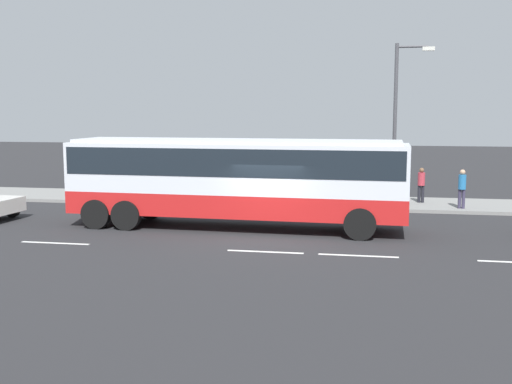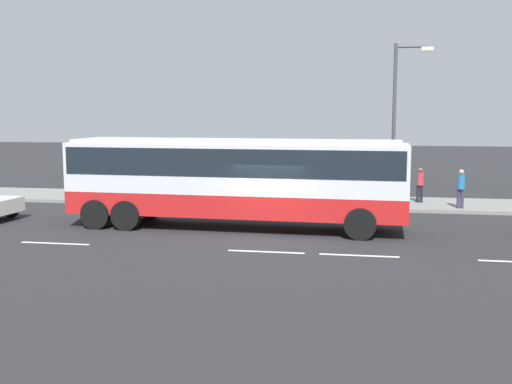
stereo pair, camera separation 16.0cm
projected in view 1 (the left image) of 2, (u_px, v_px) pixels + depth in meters
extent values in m
plane|color=#28282B|center=(267.00, 237.00, 21.33)|extent=(120.00, 120.00, 0.00)
cube|color=gray|center=(295.00, 201.00, 29.31)|extent=(80.00, 4.00, 0.15)
cube|color=white|center=(55.00, 243.00, 20.36)|extent=(2.40, 0.16, 0.01)
cube|color=white|center=(265.00, 252.00, 19.09)|extent=(2.40, 0.16, 0.01)
cube|color=white|center=(358.00, 256.00, 18.58)|extent=(2.40, 0.16, 0.01)
cube|color=red|center=(236.00, 203.00, 22.87)|extent=(12.56, 2.89, 0.83)
cube|color=silver|center=(235.00, 167.00, 22.70)|extent=(12.56, 2.89, 1.80)
cube|color=black|center=(235.00, 160.00, 22.66)|extent=(12.31, 2.92, 0.99)
cube|color=black|center=(408.00, 168.00, 21.39)|extent=(0.19, 2.32, 1.44)
cube|color=silver|center=(235.00, 141.00, 22.57)|extent=(12.05, 2.73, 0.12)
cylinder|color=black|center=(363.00, 213.00, 23.13)|extent=(1.11, 0.33, 1.10)
cylinder|color=black|center=(360.00, 224.00, 20.78)|extent=(1.11, 0.33, 1.10)
cylinder|color=black|center=(151.00, 205.00, 24.90)|extent=(1.11, 0.33, 1.10)
cylinder|color=black|center=(126.00, 215.00, 22.55)|extent=(1.11, 0.33, 1.10)
cylinder|color=black|center=(123.00, 205.00, 25.15)|extent=(1.11, 0.33, 1.10)
cylinder|color=black|center=(96.00, 214.00, 22.80)|extent=(1.11, 0.33, 1.10)
cylinder|color=black|center=(12.00, 209.00, 25.33)|extent=(0.65, 0.25, 0.64)
cylinder|color=#38334C|center=(463.00, 199.00, 26.60)|extent=(0.14, 0.14, 0.84)
cylinder|color=#38334C|center=(460.00, 199.00, 26.66)|extent=(0.14, 0.14, 0.84)
cylinder|color=#2672B2|center=(462.00, 182.00, 26.54)|extent=(0.32, 0.32, 0.63)
sphere|color=tan|center=(463.00, 172.00, 26.48)|extent=(0.23, 0.23, 0.23)
cylinder|color=black|center=(419.00, 194.00, 28.38)|extent=(0.14, 0.14, 0.80)
cylinder|color=black|center=(423.00, 194.00, 28.36)|extent=(0.14, 0.14, 0.80)
cylinder|color=#B2333F|center=(421.00, 179.00, 28.28)|extent=(0.32, 0.32, 0.60)
sphere|color=brown|center=(422.00, 170.00, 28.23)|extent=(0.22, 0.22, 0.22)
cylinder|color=#47474C|center=(395.00, 127.00, 26.32)|extent=(0.16, 0.16, 7.03)
cylinder|color=#47474C|center=(413.00, 47.00, 25.77)|extent=(1.28, 0.10, 0.10)
cube|color=silver|center=(428.00, 49.00, 25.67)|extent=(0.50, 0.24, 0.16)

